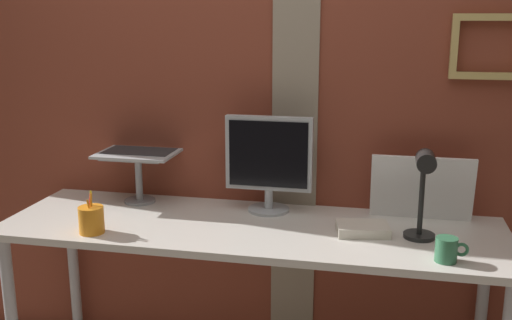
{
  "coord_description": "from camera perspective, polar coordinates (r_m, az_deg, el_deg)",
  "views": [
    {
      "loc": [
        0.55,
        -2.16,
        1.61
      ],
      "look_at": [
        0.04,
        0.18,
        1.03
      ],
      "focal_mm": 41.78,
      "sensor_mm": 36.0,
      "label": 1
    }
  ],
  "objects": [
    {
      "name": "laptop_stand",
      "position": [
        2.75,
        -11.19,
        -0.97
      ],
      "size": [
        0.28,
        0.22,
        0.22
      ],
      "color": "gray",
      "rests_on": "desk"
    },
    {
      "name": "laptop",
      "position": [
        2.78,
        -10.75,
        1.86
      ],
      "size": [
        0.35,
        0.32,
        0.21
      ],
      "color": "#ADB2B7",
      "rests_on": "laptop_stand"
    },
    {
      "name": "whiteboard_panel",
      "position": [
        2.56,
        15.59,
        -2.61
      ],
      "size": [
        0.42,
        0.06,
        0.28
      ],
      "primitive_type": "cube",
      "rotation": [
        0.16,
        0.0,
        0.0
      ],
      "color": "white",
      "rests_on": "desk"
    },
    {
      "name": "coffee_mug",
      "position": [
        2.18,
        17.82,
        -8.17
      ],
      "size": [
        0.11,
        0.08,
        0.09
      ],
      "color": "#33724C",
      "rests_on": "desk"
    },
    {
      "name": "brick_wall_back",
      "position": [
        2.7,
        0.36,
        5.83
      ],
      "size": [
        3.36,
        0.16,
        2.48
      ],
      "color": "brown",
      "rests_on": "ground_plane"
    },
    {
      "name": "pen_cup",
      "position": [
        2.43,
        -15.48,
        -5.52
      ],
      "size": [
        0.1,
        0.1,
        0.17
      ],
      "color": "orange",
      "rests_on": "desk"
    },
    {
      "name": "monitor",
      "position": [
        2.55,
        1.24,
        0.13
      ],
      "size": [
        0.38,
        0.18,
        0.42
      ],
      "color": "#ADB2B7",
      "rests_on": "desk"
    },
    {
      "name": "paper_clutter_stack",
      "position": [
        2.38,
        10.18,
        -6.5
      ],
      "size": [
        0.22,
        0.17,
        0.04
      ],
      "primitive_type": "cube",
      "rotation": [
        0.0,
        0.0,
        0.17
      ],
      "color": "silver",
      "rests_on": "desk"
    },
    {
      "name": "desk",
      "position": [
        2.47,
        -0.49,
        -7.94
      ],
      "size": [
        2.05,
        0.63,
        0.78
      ],
      "color": "silver",
      "rests_on": "ground_plane"
    },
    {
      "name": "desk_lamp",
      "position": [
        2.28,
        15.73,
        -2.38
      ],
      "size": [
        0.12,
        0.2,
        0.36
      ],
      "color": "black",
      "rests_on": "desk"
    }
  ]
}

